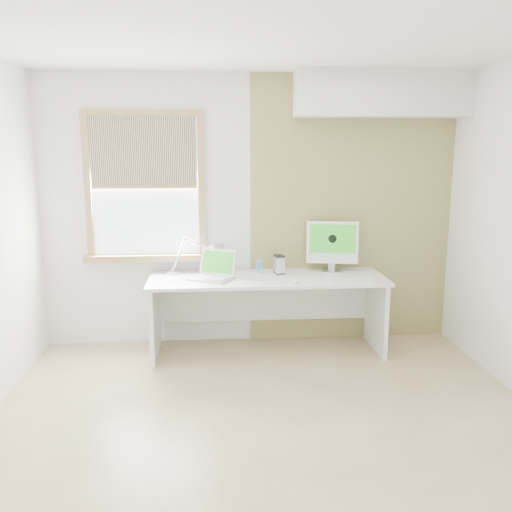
{
  "coord_description": "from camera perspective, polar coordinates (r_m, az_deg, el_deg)",
  "views": [
    {
      "loc": [
        -0.36,
        -3.5,
        1.92
      ],
      "look_at": [
        0.0,
        1.05,
        1.0
      ],
      "focal_mm": 38.04,
      "sensor_mm": 36.0,
      "label": 1
    }
  ],
  "objects": [
    {
      "name": "imac",
      "position": [
        5.28,
        8.02,
        1.31
      ],
      "size": [
        0.5,
        0.2,
        0.49
      ],
      "color": "#B0B3B5",
      "rests_on": "desk"
    },
    {
      "name": "phone_dock",
      "position": [
        5.19,
        0.34,
        -1.42
      ],
      "size": [
        0.07,
        0.07,
        0.13
      ],
      "color": "#B0B3B5",
      "rests_on": "desk"
    },
    {
      "name": "room",
      "position": [
        3.57,
        1.33,
        1.38
      ],
      "size": [
        4.04,
        3.54,
        2.64
      ],
      "color": "tan",
      "rests_on": "ground"
    },
    {
      "name": "accent_wall",
      "position": [
        5.44,
        10.0,
        4.7
      ],
      "size": [
        2.0,
        0.02,
        2.6
      ],
      "primitive_type": "cube",
      "color": "olive",
      "rests_on": "room"
    },
    {
      "name": "laptop",
      "position": [
        5.0,
        -4.46,
        -1.63
      ],
      "size": [
        0.47,
        0.44,
        0.26
      ],
      "color": "#B0B3B5",
      "rests_on": "desk"
    },
    {
      "name": "external_drive",
      "position": [
        5.19,
        2.44,
        -0.88
      ],
      "size": [
        0.1,
        0.14,
        0.17
      ],
      "color": "#B0B3B5",
      "rests_on": "desk"
    },
    {
      "name": "soffit",
      "position": [
        5.32,
        13.07,
        16.3
      ],
      "size": [
        1.6,
        0.4,
        0.42
      ],
      "primitive_type": "cube",
      "color": "white",
      "rests_on": "room"
    },
    {
      "name": "desk",
      "position": [
        5.15,
        1.14,
        -4.18
      ],
      "size": [
        2.2,
        0.7,
        0.73
      ],
      "color": "white",
      "rests_on": "room"
    },
    {
      "name": "desk_lamp",
      "position": [
        5.13,
        -4.99,
        0.1
      ],
      "size": [
        0.62,
        0.3,
        0.36
      ],
      "color": "#B0B3B5",
      "rests_on": "desk"
    },
    {
      "name": "keyboard",
      "position": [
        4.98,
        9.94,
        -2.48
      ],
      "size": [
        0.44,
        0.15,
        0.02
      ],
      "color": "white",
      "rests_on": "desk"
    },
    {
      "name": "mouse",
      "position": [
        4.83,
        4.21,
        -2.71
      ],
      "size": [
        0.06,
        0.09,
        0.03
      ],
      "primitive_type": "ellipsoid",
      "rotation": [
        0.0,
        0.0,
        -0.05
      ],
      "color": "white",
      "rests_on": "desk"
    },
    {
      "name": "window",
      "position": [
        5.26,
        -11.59,
        7.09
      ],
      "size": [
        1.2,
        0.14,
        1.42
      ],
      "color": "#A4814D",
      "rests_on": "room"
    }
  ]
}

